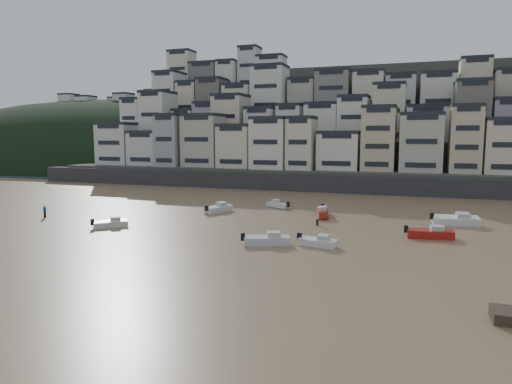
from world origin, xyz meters
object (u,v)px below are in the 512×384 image
at_px(boat_d, 430,232).
at_px(person_pink, 317,219).
at_px(boat_j, 110,222).
at_px(boat_f, 218,207).
at_px(boat_e, 322,211).
at_px(boat_h, 278,204).
at_px(person_blue, 45,211).
at_px(boat_g, 456,219).
at_px(boat_b, 318,241).
at_px(boat_a, 267,238).

distance_m(boat_d, person_pink, 13.85).
bearing_deg(boat_j, boat_f, 17.89).
xyz_separation_m(boat_f, person_pink, (16.11, -5.00, 0.14)).
height_order(boat_e, person_pink, person_pink).
distance_m(boat_d, boat_j, 38.52).
distance_m(boat_h, boat_f, 10.12).
xyz_separation_m(boat_e, person_blue, (-36.89, -13.56, 0.07)).
bearing_deg(boat_j, boat_g, -22.24).
bearing_deg(person_blue, person_pink, 10.70).
xyz_separation_m(boat_b, boat_f, (-18.44, 16.08, 0.12)).
xyz_separation_m(boat_d, person_pink, (-13.50, 3.09, 0.12)).
distance_m(boat_f, person_blue, 24.57).
bearing_deg(boat_h, boat_b, 144.46).
distance_m(boat_e, boat_j, 28.84).
xyz_separation_m(boat_g, boat_e, (-17.45, 0.81, -0.05)).
bearing_deg(boat_h, boat_j, 83.03).
xyz_separation_m(boat_g, boat_j, (-41.27, -15.46, -0.22)).
height_order(boat_b, boat_d, boat_d).
bearing_deg(person_pink, boat_d, -12.91).
distance_m(boat_e, boat_d, 17.06).
distance_m(person_blue, person_pink, 38.17).
relative_size(boat_d, boat_f, 1.03).
distance_m(boat_d, boat_f, 30.70).
xyz_separation_m(boat_j, person_blue, (-13.08, 2.72, 0.25)).
height_order(boat_g, boat_j, boat_g).
xyz_separation_m(boat_h, person_blue, (-28.73, -19.05, 0.25)).
bearing_deg(boat_b, boat_f, 150.24).
relative_size(boat_h, boat_d, 0.83).
height_order(person_blue, person_pink, same).
bearing_deg(person_pink, boat_h, 126.25).
bearing_deg(boat_g, boat_e, 168.03).
bearing_deg(boat_j, boat_d, -32.75).
distance_m(boat_e, person_pink, 6.50).
height_order(boat_d, person_pink, person_pink).
relative_size(boat_b, boat_a, 0.84).
xyz_separation_m(boat_f, boat_a, (13.19, -17.21, -0.01)).
relative_size(boat_d, person_pink, 3.17).
bearing_deg(person_pink, boat_e, 95.45).
bearing_deg(boat_e, person_pink, -4.80).
distance_m(boat_b, boat_d, 13.74).
bearing_deg(boat_f, person_blue, 137.81).
relative_size(boat_e, boat_j, 1.28).
height_order(boat_g, boat_b, boat_g).
bearing_deg(boat_b, boat_a, -156.51).
distance_m(boat_j, person_blue, 13.36).
xyz_separation_m(boat_h, boat_f, (-7.34, -6.97, 0.11)).
height_order(boat_a, person_blue, person_blue).
bearing_deg(boat_d, boat_g, 60.54).
height_order(boat_g, boat_a, boat_g).
height_order(boat_b, boat_h, boat_h).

